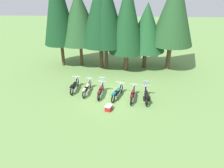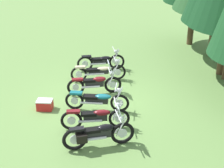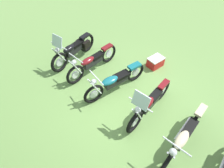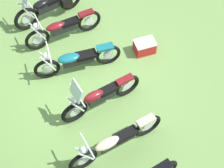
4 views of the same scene
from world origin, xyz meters
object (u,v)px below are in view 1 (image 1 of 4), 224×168
(pine_tree_6, at_px, (174,9))
(motorcycle_4, at_px, (133,94))
(pine_tree_0, at_px, (57,4))
(pine_tree_5, at_px, (147,27))
(pine_tree_2, at_px, (100,12))
(motorcycle_3, at_px, (117,92))
(motorcycle_5, at_px, (146,95))
(pine_tree_3, at_px, (106,12))
(motorcycle_0, at_px, (75,85))
(pine_tree_1, at_px, (79,17))
(motorcycle_2, at_px, (101,90))
(picnic_cooler, at_px, (109,108))
(motorcycle_1, at_px, (87,88))
(pine_tree_4, at_px, (127,16))

(pine_tree_6, bearing_deg, motorcycle_4, -119.97)
(pine_tree_0, distance_m, pine_tree_5, 8.77)
(motorcycle_4, distance_m, pine_tree_2, 8.74)
(motorcycle_3, distance_m, motorcycle_5, 2.20)
(pine_tree_3, bearing_deg, motorcycle_0, -113.71)
(motorcycle_3, height_order, pine_tree_1, pine_tree_1)
(motorcycle_0, height_order, motorcycle_5, motorcycle_5)
(pine_tree_2, bearing_deg, pine_tree_6, 1.30)
(motorcycle_5, xyz_separation_m, pine_tree_0, (-8.13, 6.99, 5.72))
(motorcycle_5, height_order, pine_tree_3, pine_tree_3)
(pine_tree_3, relative_size, pine_tree_5, 1.35)
(motorcycle_2, bearing_deg, picnic_cooler, -154.03)
(motorcycle_4, height_order, pine_tree_5, pine_tree_5)
(motorcycle_0, distance_m, motorcycle_1, 1.14)
(motorcycle_2, bearing_deg, pine_tree_3, 5.75)
(pine_tree_1, bearing_deg, pine_tree_0, -173.17)
(pine_tree_0, distance_m, pine_tree_3, 4.72)
(motorcycle_1, height_order, motorcycle_5, motorcycle_5)
(pine_tree_4, bearing_deg, motorcycle_4, -85.18)
(pine_tree_1, xyz_separation_m, pine_tree_3, (2.73, -0.76, 0.59))
(motorcycle_0, xyz_separation_m, pine_tree_6, (8.51, 5.32, 5.36))
(pine_tree_1, xyz_separation_m, pine_tree_4, (4.71, -1.08, 0.24))
(motorcycle_3, bearing_deg, pine_tree_2, 36.71)
(pine_tree_2, bearing_deg, motorcycle_0, -108.25)
(motorcycle_0, relative_size, motorcycle_3, 0.99)
(motorcycle_3, bearing_deg, picnic_cooler, -176.72)
(motorcycle_0, xyz_separation_m, motorcycle_4, (4.73, -1.22, 0.00))
(picnic_cooler, bearing_deg, pine_tree_3, 95.54)
(pine_tree_0, bearing_deg, motorcycle_3, -47.75)
(motorcycle_3, xyz_separation_m, pine_tree_4, (0.67, 5.72, 4.78))
(motorcycle_0, relative_size, pine_tree_6, 0.24)
(motorcycle_3, bearing_deg, motorcycle_5, -81.24)
(pine_tree_0, height_order, pine_tree_1, pine_tree_0)
(motorcycle_0, height_order, motorcycle_4, motorcycle_0)
(motorcycle_0, relative_size, pine_tree_3, 0.25)
(motorcycle_0, bearing_deg, pine_tree_2, -13.30)
(motorcycle_4, distance_m, pine_tree_0, 11.45)
(pine_tree_1, bearing_deg, motorcycle_3, -59.25)
(motorcycle_2, distance_m, pine_tree_0, 9.76)
(motorcycle_0, relative_size, pine_tree_2, 0.25)
(pine_tree_4, bearing_deg, pine_tree_0, 172.73)
(pine_tree_0, xyz_separation_m, picnic_cooler, (5.41, -8.43, -6.02))
(pine_tree_2, distance_m, pine_tree_5, 4.65)
(motorcycle_0, distance_m, pine_tree_2, 7.48)
(motorcycle_4, height_order, pine_tree_0, pine_tree_0)
(pine_tree_6, bearing_deg, motorcycle_1, -142.62)
(motorcycle_5, bearing_deg, pine_tree_1, 41.87)
(pine_tree_5, bearing_deg, pine_tree_4, -161.24)
(motorcycle_4, distance_m, pine_tree_6, 9.26)
(pine_tree_6, bearing_deg, motorcycle_5, -112.66)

